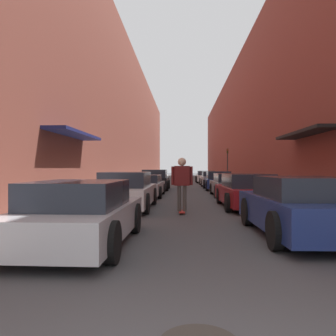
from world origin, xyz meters
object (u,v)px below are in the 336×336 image
Objects in this scene: parked_car_right_3 at (218,181)px; parked_car_right_4 at (212,179)px; parked_car_left_2 at (145,186)px; parked_car_right_5 at (206,177)px; parked_car_right_0 at (300,207)px; skateboarder at (182,179)px; parked_car_right_1 at (246,191)px; parked_car_left_0 at (81,214)px; traffic_light at (227,161)px; parked_car_left_3 at (155,180)px; parked_car_right_2 at (231,185)px; parked_car_left_1 at (127,191)px.

parked_car_right_4 is at bearing 90.00° from parked_car_right_3.
parked_car_left_2 is 1.05× the size of parked_car_right_5.
parked_car_right_0 is 2.31× the size of skateboarder.
parked_car_right_0 is 5.22m from parked_car_right_1.
parked_car_left_0 is 17.27m from parked_car_right_3.
traffic_light is at bearing 78.20° from skateboarder.
parked_car_left_3 is 4.38m from parked_car_right_3.
traffic_light is at bearing 82.92° from parked_car_right_2.
parked_car_left_3 reaches higher than parked_car_left_2.
parked_car_left_2 is 6.78m from skateboarder.
parked_car_left_3 is at bearing 131.37° from parked_car_right_2.
traffic_light is (1.86, -2.75, 1.53)m from parked_car_right_5.
parked_car_right_4 is (-0.08, 10.54, 0.00)m from parked_car_right_2.
traffic_light reaches higher than parked_car_right_1.
parked_car_left_1 is 11.88m from parked_car_right_3.
parked_car_left_2 is at bearing -128.15° from parked_car_right_3.
parked_car_right_4 is (-0.10, 20.76, -0.05)m from parked_car_right_0.
parked_car_left_1 is 2.46× the size of skateboarder.
parked_car_right_1 is (4.30, -10.05, -0.05)m from parked_car_left_3.
parked_car_right_4 is at bearing 78.52° from parked_car_left_0.
parked_car_left_1 reaches higher than parked_car_left_0.
parked_car_left_2 is (0.07, 5.34, -0.09)m from parked_car_left_1.
parked_car_right_0 reaches higher than parked_car_right_4.
parked_car_right_2 is at bearing 2.89° from parked_car_left_2.
parked_car_left_0 is 0.98× the size of parked_car_right_2.
parked_car_left_3 is 11.90m from skateboarder.
parked_car_right_2 is at bearing -89.57° from parked_car_right_4.
parked_car_right_1 reaches higher than parked_car_right_5.
parked_car_right_1 is 1.07× the size of parked_car_right_5.
traffic_light reaches higher than parked_car_right_0.
parked_car_left_0 is at bearing -111.80° from parked_car_right_2.
parked_car_right_3 reaches higher than parked_car_right_5.
parked_car_left_3 is (0.08, 5.27, 0.11)m from parked_car_left_2.
parked_car_left_2 is 1.07× the size of parked_car_right_2.
skateboarder reaches higher than parked_car_right_2.
parked_car_left_0 is 0.84× the size of parked_car_right_4.
parked_car_right_3 is (4.44, 5.66, 0.06)m from parked_car_left_2.
parked_car_right_0 is (4.62, -4.66, -0.01)m from parked_car_left_1.
parked_car_left_1 is 16.72m from parked_car_right_4.
parked_car_right_5 is (-0.01, 21.54, -0.02)m from parked_car_right_1.
parked_car_left_3 reaches higher than parked_car_right_5.
parked_car_left_0 is 11.04m from parked_car_left_2.
parked_car_right_3 reaches higher than parked_car_left_2.
parked_car_right_3 is (-0.08, 5.43, 0.02)m from parked_car_right_2.
parked_car_right_0 is at bearing -88.22° from parked_car_right_1.
parked_car_left_1 is at bearing -129.52° from parked_car_right_2.
parked_car_right_4 is 1.14× the size of parked_car_right_5.
parked_car_left_1 is at bearing -112.31° from parked_car_right_3.
parked_car_left_0 is at bearing -90.24° from parked_car_left_3.
skateboarder is 20.94m from traffic_light.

